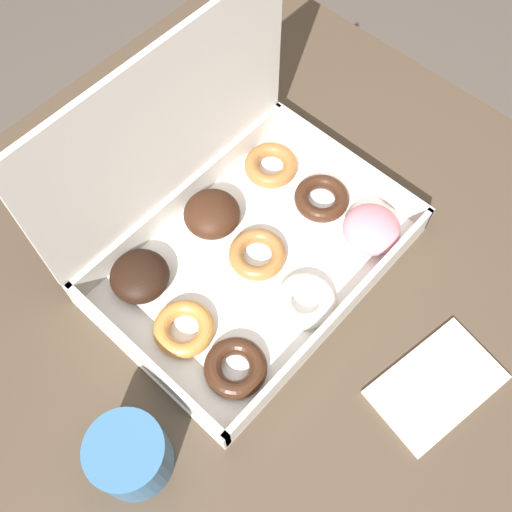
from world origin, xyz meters
name	(u,v)px	position (x,y,z in m)	size (l,w,h in m)	color
ground_plane	(271,417)	(0.00, 0.00, 0.00)	(8.00, 8.00, 0.00)	#564C44
dining_table	(281,319)	(0.00, 0.00, 0.66)	(0.93, 1.00, 0.77)	#4C3D2D
donut_box	(237,229)	(0.00, 0.09, 0.82)	(0.41, 0.29, 0.30)	white
coffee_mug	(130,456)	(-0.29, -0.02, 0.81)	(0.09, 0.09, 0.09)	teal
paper_napkin	(437,385)	(0.03, -0.23, 0.77)	(0.18, 0.13, 0.01)	silver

